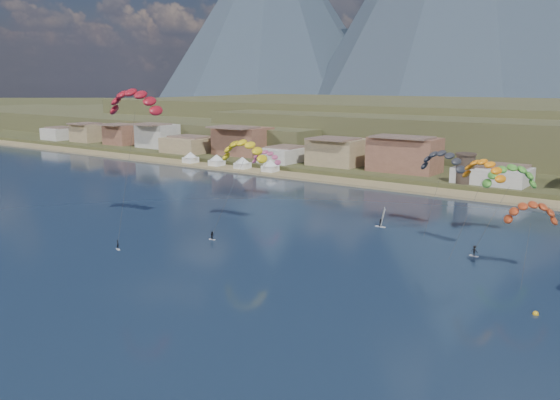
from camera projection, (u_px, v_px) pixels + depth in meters
name	position (u px, v px, depth m)	size (l,w,h in m)	color
ground	(141.00, 310.00, 80.00)	(2400.00, 2400.00, 0.00)	black
beach	(436.00, 192.00, 163.92)	(2200.00, 12.00, 0.90)	tan
town	(341.00, 149.00, 198.13)	(400.00, 24.00, 12.00)	silver
watchtower	(465.00, 168.00, 166.15)	(5.82, 5.82, 8.60)	#47382D
beach_tents	(229.00, 158.00, 207.23)	(43.40, 6.40, 5.00)	white
kitesurfer_red	(134.00, 98.00, 119.19)	(16.56, 18.05, 31.72)	silver
kitesurfer_yellow	(244.00, 147.00, 122.85)	(11.20, 15.62, 21.02)	silver
kitesurfer_green	(510.00, 173.00, 114.10)	(11.23, 21.26, 19.26)	silver
distant_kite_pink	(266.00, 155.00, 154.39)	(8.84, 6.35, 14.70)	#262626
distant_kite_dark	(443.00, 157.00, 119.49)	(10.01, 6.30, 18.46)	#262626
distant_kite_orange	(484.00, 166.00, 102.99)	(9.07, 6.87, 18.71)	#262626
distant_kite_red	(532.00, 209.00, 92.05)	(8.91, 7.29, 14.20)	#262626
windsurfer	(381.00, 221.00, 125.05)	(2.38, 2.59, 4.16)	silver
buoy	(536.00, 314.00, 78.32)	(0.79, 0.79, 0.79)	gold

